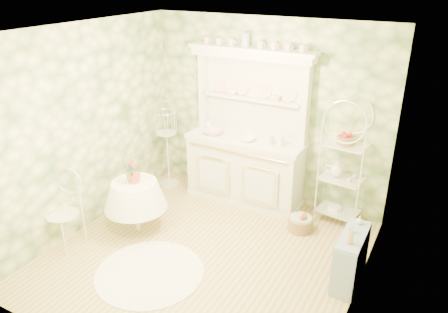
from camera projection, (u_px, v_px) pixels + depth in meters
The scene contains 22 objects.
floor at pixel (205, 255), 5.43m from camera, with size 3.60×3.60×0.00m, color tan.
ceiling at pixel (200, 32), 4.36m from camera, with size 3.60×3.60×0.00m, color white.
wall_left at pixel (85, 130), 5.69m from camera, with size 3.60×3.60×0.00m, color beige.
wall_right at pixel (366, 192), 4.10m from camera, with size 3.60×3.60×0.00m, color beige.
wall_back at pixel (267, 113), 6.34m from camera, with size 3.60×3.60×0.00m, color beige.
wall_front at pixel (85, 235), 3.44m from camera, with size 3.60×3.60×0.00m, color beige.
kitchen_dresser at pixel (246, 129), 6.29m from camera, with size 1.87×0.61×2.29m, color white.
bakers_rack at pixel (343, 163), 5.84m from camera, with size 0.55×0.39×1.76m, color white.
side_shelf at pixel (351, 257), 4.87m from camera, with size 0.27×0.74×0.63m, color #8B9CBF.
round_table at pixel (136, 204), 5.83m from camera, with size 0.71×0.71×0.78m, color white.
cafe_chair at pixel (63, 217), 5.48m from camera, with size 0.37×0.37×0.81m, color white.
birdcage_stand at pixel (167, 145), 6.93m from camera, with size 0.33×0.33×1.40m, color white.
floor_basket at pixel (300, 223), 5.92m from camera, with size 0.34×0.34×0.22m, color olive.
lace_rug at pixel (150, 272), 5.11m from camera, with size 1.27×1.27×0.01m, color white.
bowl_floral at pixel (213, 134), 6.49m from camera, with size 0.29×0.29×0.07m, color white.
bowl_white at pixel (248, 141), 6.24m from camera, with size 0.22×0.22×0.07m, color white.
cup_left at pixel (233, 93), 6.36m from camera, with size 0.12×0.12×0.09m, color white.
cup_right at pixel (277, 99), 6.06m from camera, with size 0.09×0.09×0.09m, color white.
potted_geranium at pixel (131, 174), 5.61m from camera, with size 0.15×0.10×0.28m, color #3F7238.
bottle_amber at pixel (350, 238), 4.58m from camera, with size 0.07×0.07×0.18m, color tan.
bottle_blue at pixel (351, 229), 4.78m from camera, with size 0.05×0.05×0.10m, color #869FBF.
bottle_glass at pixel (359, 221), 4.94m from camera, with size 0.07×0.07×0.10m, color silver.
Camera 1 is at (2.36, -3.83, 3.29)m, focal length 35.00 mm.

